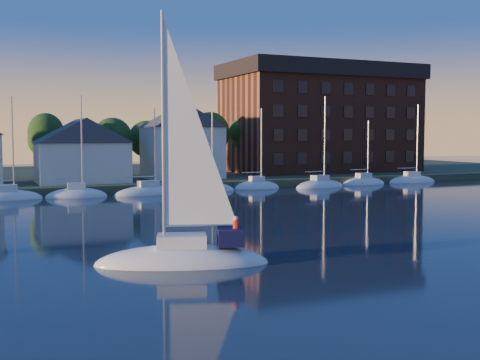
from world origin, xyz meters
TOP-DOWN VIEW (x-y plane):
  - ground at (0.00, 0.00)m, footprint 260.00×260.00m
  - shoreline_land at (0.00, 75.00)m, footprint 160.00×50.00m
  - wooden_dock at (0.00, 52.00)m, footprint 120.00×3.00m
  - clubhouse_centre at (-6.00, 57.00)m, footprint 11.55×8.40m
  - clubhouse_east at (8.00, 59.00)m, footprint 10.50×8.40m
  - condo_block at (34.00, 64.95)m, footprint 31.00×17.00m
  - tree_line at (2.00, 63.00)m, footprint 93.40×5.40m
  - moored_fleet at (0.00, 49.00)m, footprint 87.50×2.40m
  - hero_sailboat at (-8.25, 10.27)m, footprint 10.00×5.97m

SIDE VIEW (x-z plane):
  - ground at x=0.00m, z-range 0.00..0.00m
  - shoreline_land at x=0.00m, z-range -1.00..1.00m
  - wooden_dock at x=0.00m, z-range -0.50..0.50m
  - moored_fleet at x=0.00m, z-range -5.93..6.12m
  - hero_sailboat at x=-8.25m, z-range -6.76..7.98m
  - clubhouse_centre at x=-6.00m, z-range 1.09..9.17m
  - clubhouse_east at x=8.00m, z-range 1.10..10.90m
  - tree_line at x=2.00m, z-range 2.73..11.63m
  - condo_block at x=34.00m, z-range 1.09..18.49m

